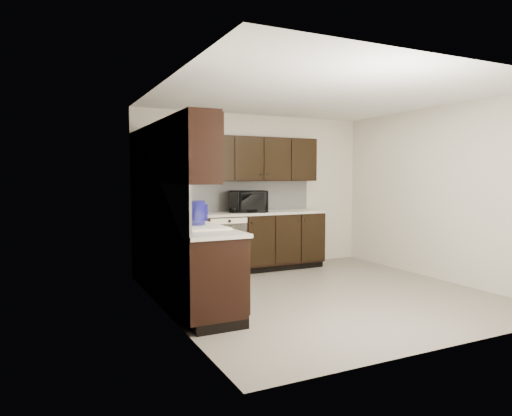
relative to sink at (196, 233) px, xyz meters
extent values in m
plane|color=gray|center=(1.68, 0.01, -0.88)|extent=(4.00, 4.00, 0.00)
plane|color=white|center=(1.68, 0.01, 1.62)|extent=(4.00, 4.00, 0.00)
cube|color=beige|center=(1.68, 2.01, 0.37)|extent=(4.00, 0.02, 2.50)
cube|color=beige|center=(-0.32, 0.01, 0.37)|extent=(0.02, 4.00, 2.50)
cube|color=beige|center=(3.68, 0.01, 0.37)|extent=(0.02, 4.00, 2.50)
cube|color=beige|center=(1.68, -1.99, 0.37)|extent=(4.00, 0.02, 2.50)
cube|color=black|center=(1.18, 1.71, -0.43)|extent=(3.00, 0.60, 0.90)
cube|color=black|center=(-0.02, 0.31, -0.43)|extent=(0.60, 2.20, 0.90)
cube|color=black|center=(1.18, 1.74, -0.83)|extent=(3.00, 0.54, 0.10)
cube|color=black|center=(0.01, 0.31, -0.83)|extent=(0.54, 2.20, 0.10)
cube|color=beige|center=(1.18, 1.71, 0.04)|extent=(3.03, 0.63, 0.04)
cube|color=beige|center=(-0.02, 0.31, 0.04)|extent=(0.63, 2.23, 0.04)
cube|color=#ACACA8|center=(1.18, 2.00, 0.30)|extent=(3.00, 0.02, 0.48)
cube|color=#ACACA8|center=(-0.31, 0.61, 0.30)|extent=(0.02, 2.80, 0.48)
cube|color=black|center=(1.18, 1.85, 0.89)|extent=(3.00, 0.33, 0.70)
cube|color=black|center=(-0.15, 0.45, 0.89)|extent=(0.33, 2.47, 0.70)
cube|color=#F1E5C5|center=(0.98, 1.42, -0.38)|extent=(0.58, 0.02, 0.78)
cube|color=#F1E5C5|center=(0.98, 1.42, -0.04)|extent=(0.58, 0.03, 0.08)
cylinder|color=black|center=(0.98, 1.40, -0.04)|extent=(0.04, 0.02, 0.04)
cube|color=#F1E5C5|center=(0.00, 0.01, 0.06)|extent=(0.54, 0.82, 0.03)
cube|color=#F1E5C5|center=(0.00, -0.19, -0.02)|extent=(0.42, 0.34, 0.16)
cube|color=#F1E5C5|center=(0.00, 0.21, -0.02)|extent=(0.42, 0.34, 0.16)
cylinder|color=silver|center=(-0.22, 0.01, 0.19)|extent=(0.03, 0.03, 0.26)
cylinder|color=silver|center=(-0.17, 0.01, 0.31)|extent=(0.14, 0.02, 0.02)
cylinder|color=#B2B2B7|center=(0.00, -0.19, 0.01)|extent=(0.20, 0.20, 0.10)
imported|color=black|center=(1.41, 1.67, 0.22)|extent=(0.71, 0.60, 0.33)
imported|color=gray|center=(0.20, 0.55, 0.16)|extent=(0.10, 0.10, 0.20)
imported|color=gray|center=(-0.13, 0.75, 0.18)|extent=(0.12, 0.12, 0.25)
cube|color=silver|center=(0.17, 1.79, 0.17)|extent=(0.38, 0.30, 0.23)
cube|color=silver|center=(-0.01, 1.18, 0.16)|extent=(0.61, 0.52, 0.20)
cylinder|color=navy|center=(0.02, 0.04, 0.20)|extent=(0.25, 0.25, 0.29)
cylinder|color=#0B6F7D|center=(0.14, 0.85, 0.16)|extent=(0.12, 0.12, 0.21)
cylinder|color=white|center=(0.15, 1.36, 0.20)|extent=(0.16, 0.16, 0.29)
camera|label=1|loc=(-1.57, -4.76, 0.62)|focal=32.00mm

